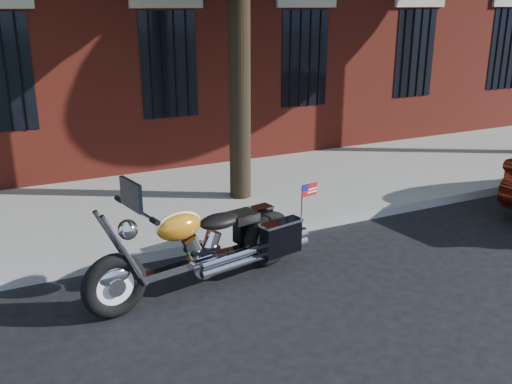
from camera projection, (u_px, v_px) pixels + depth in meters
name	position (u px, v px, depth m)	size (l,w,h in m)	color
ground	(299.00, 278.00, 7.25)	(120.00, 120.00, 0.00)	black
curb	(253.00, 235.00, 8.40)	(40.00, 0.16, 0.15)	gray
sidewalk	(206.00, 198.00, 10.01)	(40.00, 3.60, 0.15)	gray
motorcycle	(209.00, 247.00, 6.90)	(3.08, 1.22, 1.54)	black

